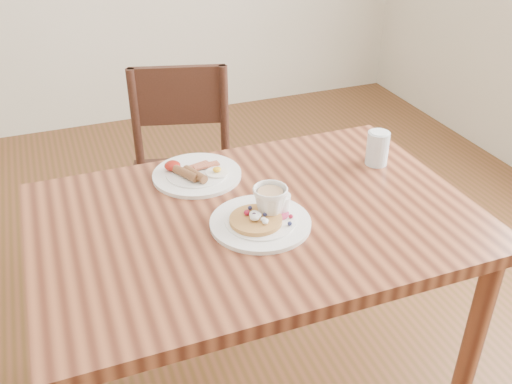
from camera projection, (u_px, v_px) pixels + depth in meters
The scene contains 6 objects.
dining_table at pixel (256, 243), 1.61m from camera, with size 1.20×0.80×0.75m.
chair_far at pixel (183, 170), 2.30m from camera, with size 0.51×0.51×0.88m.
pancake_plate at pixel (262, 219), 1.51m from camera, with size 0.27×0.27×0.06m.
breakfast_plate at pixel (196, 174), 1.73m from camera, with size 0.27×0.27×0.04m.
teacup_saucer at pixel (270, 204), 1.52m from camera, with size 0.14×0.14×0.10m.
water_glass at pixel (377, 148), 1.78m from camera, with size 0.07×0.07×0.11m, color silver.
Camera 1 is at (-0.47, -1.22, 1.61)m, focal length 40.00 mm.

